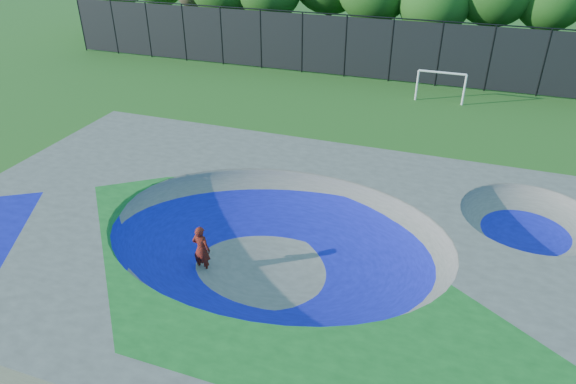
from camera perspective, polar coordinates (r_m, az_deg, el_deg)
name	(u,v)px	position (r m, az deg, el deg)	size (l,w,h in m)	color
ground	(276,268)	(16.77, -1.36, -8.44)	(120.00, 120.00, 0.00)	#235618
skate_deck	(276,249)	(16.32, -1.39, -6.36)	(22.00, 14.00, 1.50)	gray
skater	(201,249)	(16.39, -9.59, -6.30)	(0.61, 0.40, 1.67)	red
skateboard	(204,270)	(16.87, -9.36, -8.53)	(0.78, 0.22, 0.05)	black
soccer_goal	(441,81)	(31.56, 16.66, 11.71)	(2.79, 0.12, 1.84)	white
fence	(391,49)	(34.65, 11.40, 15.31)	(48.09, 0.09, 4.04)	black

